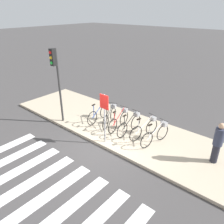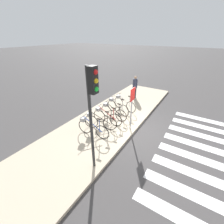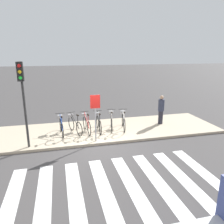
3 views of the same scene
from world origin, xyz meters
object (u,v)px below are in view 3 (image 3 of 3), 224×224
object	(u,v)px
parked_bicycle_2	(86,123)
parked_bicycle_3	(99,122)
parked_bicycle_1	(74,124)
parked_bicycle_4	(111,120)
parked_bicycle_5	(123,120)
parked_bicycle_0	(61,125)
pedestrian	(161,109)
sign_post	(95,110)
traffic_light	(22,88)

from	to	relation	value
parked_bicycle_2	parked_bicycle_3	world-z (taller)	same
parked_bicycle_2	parked_bicycle_3	distance (m)	0.64
parked_bicycle_1	parked_bicycle_4	world-z (taller)	same
parked_bicycle_5	parked_bicycle_0	bearing A→B (deg)	-179.43
pedestrian	sign_post	world-z (taller)	sign_post
parked_bicycle_3	parked_bicycle_5	bearing A→B (deg)	-0.29
parked_bicycle_0	parked_bicycle_1	distance (m)	0.65
sign_post	parked_bicycle_4	bearing A→B (deg)	53.06
parked_bicycle_3	pedestrian	xyz separation A→B (m)	(3.66, 0.28, 0.41)
parked_bicycle_3	parked_bicycle_5	xyz separation A→B (m)	(1.35, -0.01, 0.00)
parked_bicycle_0	pedestrian	world-z (taller)	pedestrian
parked_bicycle_0	parked_bicycle_5	xyz separation A→B (m)	(3.25, 0.03, 0.00)
parked_bicycle_1	parked_bicycle_2	distance (m)	0.61
parked_bicycle_3	traffic_light	distance (m)	4.19
parked_bicycle_3	pedestrian	size ratio (longest dim) A/B	1.04
parked_bicycle_4	parked_bicycle_1	bearing A→B (deg)	-177.05
parked_bicycle_2	traffic_light	bearing A→B (deg)	-152.53
parked_bicycle_1	parked_bicycle_2	bearing A→B (deg)	-1.90
parked_bicycle_4	parked_bicycle_5	world-z (taller)	same
parked_bicycle_3	parked_bicycle_1	bearing A→B (deg)	178.95
pedestrian	sign_post	xyz separation A→B (m)	(-4.04, -1.63, 0.62)
parked_bicycle_2	parked_bicycle_4	xyz separation A→B (m)	(1.36, 0.12, 0.00)
traffic_light	sign_post	world-z (taller)	traffic_light
parked_bicycle_0	parked_bicycle_3	bearing A→B (deg)	1.19
parked_bicycle_2	traffic_light	distance (m)	3.71
pedestrian	traffic_light	xyz separation A→B (m)	(-6.98, -1.68, 1.75)
parked_bicycle_0	parked_bicycle_2	bearing A→B (deg)	1.90
parked_bicycle_2	parked_bicycle_5	xyz separation A→B (m)	(1.99, -0.01, 0.00)
parked_bicycle_0	pedestrian	bearing A→B (deg)	3.33
parked_bicycle_0	parked_bicycle_3	size ratio (longest dim) A/B	1.00
parked_bicycle_0	parked_bicycle_4	world-z (taller)	same
parked_bicycle_1	parked_bicycle_5	world-z (taller)	same
pedestrian	parked_bicycle_2	bearing A→B (deg)	-176.25
parked_bicycle_1	sign_post	xyz separation A→B (m)	(0.87, -1.37, 1.03)
parked_bicycle_1	traffic_light	size ratio (longest dim) A/B	0.45
parked_bicycle_0	parked_bicycle_5	world-z (taller)	same
parked_bicycle_4	sign_post	world-z (taller)	sign_post
parked_bicycle_1	parked_bicycle_5	bearing A→B (deg)	-0.65
parked_bicycle_2	traffic_light	xyz separation A→B (m)	(-2.68, -1.39, 2.15)
parked_bicycle_0	pedestrian	distance (m)	5.58
parked_bicycle_4	parked_bicycle_0	bearing A→B (deg)	-176.43
pedestrian	parked_bicycle_5	bearing A→B (deg)	-172.81
parked_bicycle_5	traffic_light	xyz separation A→B (m)	(-4.67, -1.38, 2.15)
traffic_light	parked_bicycle_2	bearing A→B (deg)	27.47
pedestrian	traffic_light	distance (m)	7.39
parked_bicycle_4	sign_post	bearing A→B (deg)	-126.94
parked_bicycle_4	traffic_light	size ratio (longest dim) A/B	0.46
parked_bicycle_4	parked_bicycle_5	distance (m)	0.64
parked_bicycle_1	parked_bicycle_0	bearing A→B (deg)	-174.55
parked_bicycle_1	pedestrian	bearing A→B (deg)	3.05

